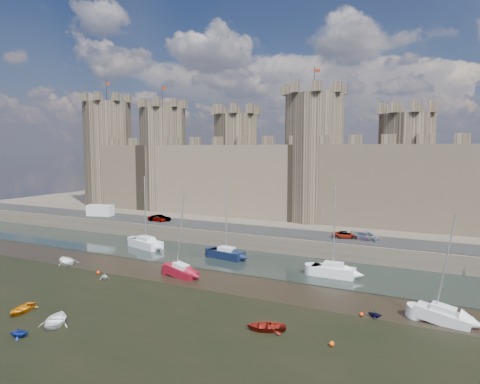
# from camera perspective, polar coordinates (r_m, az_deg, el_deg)

# --- Properties ---
(ground) EXTENTS (160.00, 160.00, 0.00)m
(ground) POSITION_cam_1_polar(r_m,az_deg,el_deg) (41.45, -14.31, -16.70)
(ground) COLOR black
(ground) RESTS_ON ground
(seaweed_patch) EXTENTS (70.00, 34.00, 0.01)m
(seaweed_patch) POSITION_cam_1_polar(r_m,az_deg,el_deg) (37.54, -20.67, -19.36)
(seaweed_patch) COLOR black
(seaweed_patch) RESTS_ON ground
(water_channel) EXTENTS (160.00, 12.00, 0.08)m
(water_channel) POSITION_cam_1_polar(r_m,az_deg,el_deg) (60.61, 0.90, -9.23)
(water_channel) COLOR black
(water_channel) RESTS_ON ground
(quay) EXTENTS (160.00, 60.00, 2.50)m
(quay) POSITION_cam_1_polar(r_m,az_deg,el_deg) (93.44, 10.55, -3.25)
(quay) COLOR #4C443A
(quay) RESTS_ON ground
(road) EXTENTS (160.00, 7.00, 0.10)m
(road) POSITION_cam_1_polar(r_m,az_deg,el_deg) (68.97, 4.53, -5.27)
(road) COLOR black
(road) RESTS_ON quay
(castle) EXTENTS (108.50, 11.00, 29.00)m
(castle) POSITION_cam_1_polar(r_m,az_deg,el_deg) (81.15, 7.89, 2.84)
(castle) COLOR #42382B
(castle) RESTS_ON quay
(car_0) EXTENTS (3.92, 2.03, 1.28)m
(car_0) POSITION_cam_1_polar(r_m,az_deg,el_deg) (79.55, -11.00, -3.45)
(car_0) COLOR gray
(car_0) RESTS_ON quay
(car_1) EXTENTS (3.90, 2.44, 1.21)m
(car_1) POSITION_cam_1_polar(r_m,az_deg,el_deg) (79.58, -10.56, -3.46)
(car_1) COLOR gray
(car_1) RESTS_ON quay
(car_2) EXTENTS (4.49, 2.63, 1.22)m
(car_2) POSITION_cam_1_polar(r_m,az_deg,el_deg) (64.99, 16.47, -5.67)
(car_2) COLOR gray
(car_2) RESTS_ON quay
(car_3) EXTENTS (4.15, 2.54, 1.07)m
(car_3) POSITION_cam_1_polar(r_m,az_deg,el_deg) (65.43, 13.93, -5.59)
(car_3) COLOR gray
(car_3) RESTS_ON quay
(van) EXTENTS (5.42, 3.16, 2.22)m
(van) POSITION_cam_1_polar(r_m,az_deg,el_deg) (88.75, -18.14, -2.37)
(van) COLOR silver
(van) RESTS_ON quay
(sailboat_0) EXTENTS (6.50, 3.94, 11.38)m
(sailboat_0) POSITION_cam_1_polar(r_m,az_deg,el_deg) (69.96, -12.44, -6.64)
(sailboat_0) COLOR silver
(sailboat_0) RESTS_ON ground
(sailboat_1) EXTENTS (5.49, 2.79, 10.51)m
(sailboat_1) POSITION_cam_1_polar(r_m,az_deg,el_deg) (61.86, -1.81, -8.18)
(sailboat_1) COLOR black
(sailboat_1) RESTS_ON ground
(sailboat_2) EXTENTS (5.19, 2.03, 11.19)m
(sailboat_2) POSITION_cam_1_polar(r_m,az_deg,el_deg) (54.64, 12.32, -10.14)
(sailboat_2) COLOR white
(sailboat_2) RESTS_ON ground
(sailboat_4) EXTENTS (4.64, 2.47, 10.29)m
(sailboat_4) POSITION_cam_1_polar(r_m,az_deg,el_deg) (54.10, -7.87, -10.35)
(sailboat_4) COLOR maroon
(sailboat_4) RESTS_ON ground
(sailboat_5) EXTENTS (4.90, 2.50, 10.10)m
(sailboat_5) POSITION_cam_1_polar(r_m,az_deg,el_deg) (44.27, 25.47, -14.60)
(sailboat_5) COLOR silver
(sailboat_5) RESTS_ON ground
(dinghy_0) EXTENTS (3.12, 3.73, 0.66)m
(dinghy_0) POSITION_cam_1_polar(r_m,az_deg,el_deg) (47.64, -27.16, -13.73)
(dinghy_0) COLOR #C46C0B
(dinghy_0) RESTS_ON ground
(dinghy_1) EXTENTS (2.04, 1.93, 0.84)m
(dinghy_1) POSITION_cam_1_polar(r_m,az_deg,el_deg) (41.80, -27.37, -16.36)
(dinghy_1) COLOR navy
(dinghy_1) RESTS_ON ground
(dinghy_2) EXTENTS (4.02, 4.30, 0.73)m
(dinghy_2) POSITION_cam_1_polar(r_m,az_deg,el_deg) (43.45, -23.25, -15.41)
(dinghy_2) COLOR silver
(dinghy_2) RESTS_ON ground
(dinghy_3) EXTENTS (1.81, 1.75, 0.73)m
(dinghy_3) POSITION_cam_1_polar(r_m,az_deg,el_deg) (55.21, -17.62, -10.66)
(dinghy_3) COLOR silver
(dinghy_3) RESTS_ON ground
(dinghy_4) EXTENTS (4.16, 3.69, 0.71)m
(dinghy_4) POSITION_cam_1_polar(r_m,az_deg,el_deg) (38.97, 3.50, -17.46)
(dinghy_4) COLOR maroon
(dinghy_4) RESTS_ON ground
(dinghy_6) EXTENTS (4.54, 4.07, 0.77)m
(dinghy_6) POSITION_cam_1_polar(r_m,az_deg,el_deg) (64.22, -22.14, -8.48)
(dinghy_6) COLOR white
(dinghy_6) RESTS_ON ground
(dinghy_7) EXTENTS (1.34, 1.17, 0.67)m
(dinghy_7) POSITION_cam_1_polar(r_m,az_deg,el_deg) (43.46, 17.56, -15.24)
(dinghy_7) COLOR black
(dinghy_7) RESTS_ON ground
(buoy_1) EXTENTS (0.43, 0.43, 0.43)m
(buoy_1) POSITION_cam_1_polar(r_m,az_deg,el_deg) (57.60, -18.39, -10.16)
(buoy_1) COLOR #E9380A
(buoy_1) RESTS_ON ground
(buoy_3) EXTENTS (0.39, 0.39, 0.39)m
(buoy_3) POSITION_cam_1_polar(r_m,az_deg,el_deg) (43.40, 15.89, -15.42)
(buoy_3) COLOR red
(buoy_3) RESTS_ON ground
(buoy_5) EXTENTS (0.43, 0.43, 0.43)m
(buoy_5) POSITION_cam_1_polar(r_m,az_deg,el_deg) (36.96, 12.13, -19.17)
(buoy_5) COLOR #EF470A
(buoy_5) RESTS_ON ground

